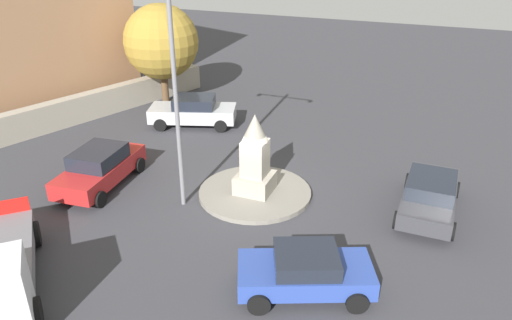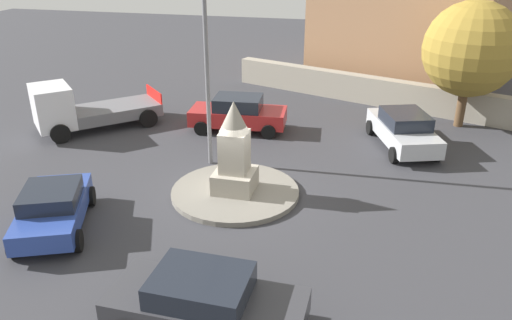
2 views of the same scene
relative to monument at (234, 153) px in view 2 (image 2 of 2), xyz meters
The scene contains 11 objects.
ground_plane 1.56m from the monument, ahead, with size 80.00×80.00×0.00m, color #38383D.
traffic_island 1.47m from the monument, ahead, with size 4.39×4.39×0.18m, color gray.
monument is the anchor object (origin of this frame).
streetlamp 4.57m from the monument, 143.80° to the right, with size 3.57×0.28×8.58m.
car_silver_near_island 8.10m from the monument, 135.51° to the left, with size 4.76×3.10×1.56m.
car_blue_passing 5.86m from the monument, 53.88° to the right, with size 4.17×3.07×1.36m.
car_dark_grey_parked_left 6.52m from the monument, 10.23° to the left, with size 2.06×4.43×1.45m.
car_red_far_side 6.30m from the monument, 165.31° to the right, with size 2.31×4.45×1.59m.
truck_white_parked_right 9.48m from the monument, 117.27° to the right, with size 5.28×5.35×2.24m.
stone_boundary_wall 12.34m from the monument, 160.30° to the left, with size 16.21×0.70×1.43m, color #9E9687.
tree_near_wall 12.44m from the monument, 137.48° to the left, with size 4.22×4.22×5.71m.
Camera 2 is at (14.59, 4.33, 8.14)m, focal length 34.95 mm.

